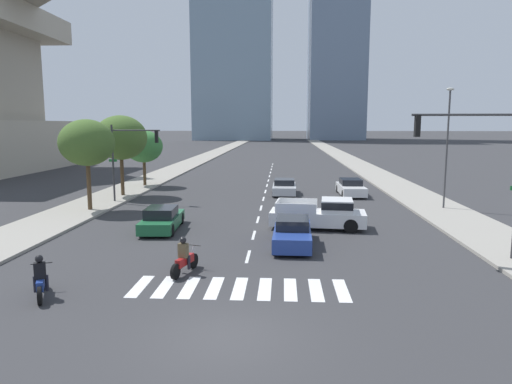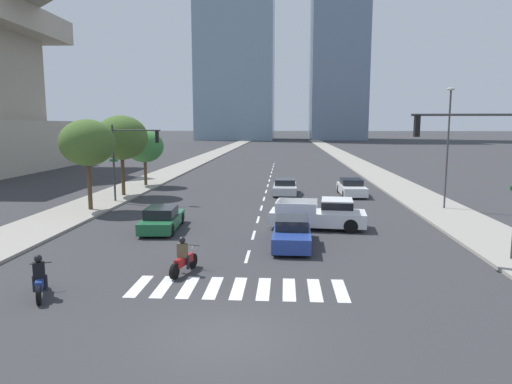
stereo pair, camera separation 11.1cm
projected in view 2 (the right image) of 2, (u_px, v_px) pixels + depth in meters
name	position (u px, v px, depth m)	size (l,w,h in m)	color
ground_plane	(224.00, 337.00, 12.69)	(800.00, 800.00, 0.00)	#333335
sidewalk_east	(402.00, 188.00, 41.56)	(4.00, 260.00, 0.15)	gray
sidewalk_west	(137.00, 186.00, 43.06)	(4.00, 260.00, 0.15)	gray
crosswalk_near	(238.00, 288.00, 16.47)	(7.65, 2.29, 0.01)	silver
lane_divider_center	(268.00, 185.00, 44.12)	(0.14, 50.00, 0.01)	silver
motorcycle_lead	(40.00, 280.00, 15.58)	(1.10, 1.96, 1.49)	black
motorcycle_trailing	(184.00, 259.00, 18.01)	(0.88, 2.02, 1.49)	black
pickup_truck	(322.00, 214.00, 25.84)	(5.43, 2.55, 1.67)	silver
sedan_silver_0	(285.00, 187.00, 38.49)	(1.95, 4.38, 1.26)	#B7BABF
sedan_green_1	(162.00, 219.00, 25.51)	(1.98, 4.62, 1.30)	#1E6038
sedan_blue_2	(292.00, 233.00, 22.16)	(1.89, 4.54, 1.33)	navy
sedan_white_3	(352.00, 188.00, 37.96)	(1.97, 4.78, 1.33)	silver
traffic_signal_near	(480.00, 155.00, 19.05)	(4.76, 0.28, 6.41)	#333335
traffic_signal_far	(131.00, 150.00, 33.74)	(3.84, 0.28, 5.59)	#333335
street_lamp_east	(448.00, 140.00, 30.79)	(0.50, 0.24, 8.00)	#3F3F42
street_tree_nearest	(87.00, 143.00, 30.34)	(3.58, 3.58, 5.96)	#4C3823
street_tree_second	(121.00, 138.00, 36.64)	(4.12, 4.12, 6.33)	#4C3823
street_tree_third	(145.00, 146.00, 42.69)	(3.48, 3.48, 5.09)	#4C3823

